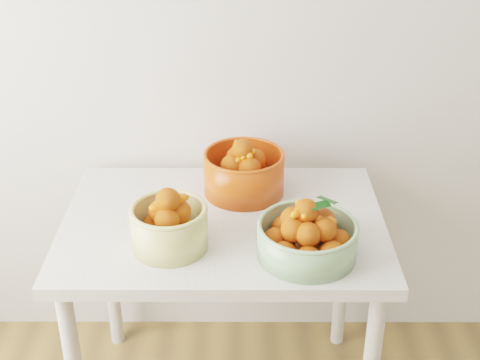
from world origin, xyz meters
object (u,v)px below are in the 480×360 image
Objects in this scene: table at (224,246)px; bowl_green at (307,236)px; bowl_cream at (169,225)px; bowl_orange at (244,172)px.

bowl_green is at bearing -38.05° from table.
table is at bearing 43.71° from bowl_cream.
bowl_green is at bearing -6.35° from bowl_cream.
bowl_cream is (-0.15, -0.15, 0.17)m from table.
bowl_orange is at bearing 115.72° from bowl_green.
table is at bearing -109.64° from bowl_orange.
bowl_green is 1.13× the size of bowl_orange.
bowl_orange is (0.22, 0.32, 0.00)m from bowl_cream.
bowl_green reaches higher than table.
bowl_orange is (0.06, 0.18, 0.17)m from table.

